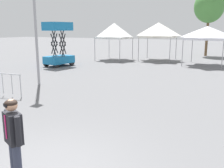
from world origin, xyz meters
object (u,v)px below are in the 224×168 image
canopy_tent_behind_center (114,31)px  person_foreground (14,137)px  canopy_tent_right_of_center (207,33)px  scissor_lift (59,53)px  canopy_tent_behind_right (159,30)px  crowd_barrier_by_lift (2,80)px  tree_behind_tents_center (209,7)px

canopy_tent_behind_center → person_foreground: (7.59, -19.74, -1.79)m
canopy_tent_right_of_center → person_foreground: bearing=-93.1°
canopy_tent_right_of_center → person_foreground: (-1.05, -19.61, -1.65)m
scissor_lift → person_foreground: scissor_lift is taller
canopy_tent_behind_right → crowd_barrier_by_lift: 16.80m
person_foreground → tree_behind_tents_center: 28.13m
canopy_tent_right_of_center → canopy_tent_behind_center: bearing=179.1°
canopy_tent_right_of_center → scissor_lift: (-10.76, -5.87, -1.58)m
canopy_tent_behind_center → tree_behind_tents_center: 11.42m
canopy_tent_behind_center → canopy_tent_right_of_center: (8.64, -0.13, -0.13)m
canopy_tent_right_of_center → tree_behind_tents_center: size_ratio=0.48×
canopy_tent_behind_center → person_foreground: 21.22m
canopy_tent_right_of_center → canopy_tent_behind_right: bearing=159.9°
canopy_tent_right_of_center → crowd_barrier_by_lift: size_ratio=1.65×
canopy_tent_behind_right → person_foreground: (3.61, -21.31, -1.86)m
canopy_tent_behind_center → tree_behind_tents_center: tree_behind_tents_center is taller
canopy_tent_behind_right → person_foreground: size_ratio=2.03×
canopy_tent_behind_center → canopy_tent_behind_right: (3.99, 1.57, 0.07)m
canopy_tent_behind_center → canopy_tent_right_of_center: size_ratio=1.04×
canopy_tent_behind_right → person_foreground: 21.69m
tree_behind_tents_center → crowd_barrier_by_lift: bearing=-104.7°
canopy_tent_behind_center → tree_behind_tents_center: size_ratio=0.50×
canopy_tent_right_of_center → scissor_lift: size_ratio=0.97×
canopy_tent_behind_center → canopy_tent_right_of_center: bearing=-0.9°
person_foreground → tree_behind_tents_center: bearing=89.8°
canopy_tent_right_of_center → crowd_barrier_by_lift: bearing=-115.3°
canopy_tent_behind_right → crowd_barrier_by_lift: size_ratio=1.73×
canopy_tent_right_of_center → tree_behind_tents_center: (-0.96, 8.18, 2.71)m
scissor_lift → person_foreground: 16.83m
canopy_tent_right_of_center → tree_behind_tents_center: tree_behind_tents_center is taller
canopy_tent_behind_right → canopy_tent_behind_center: bearing=-158.5°
canopy_tent_behind_right → scissor_lift: bearing=-128.9°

